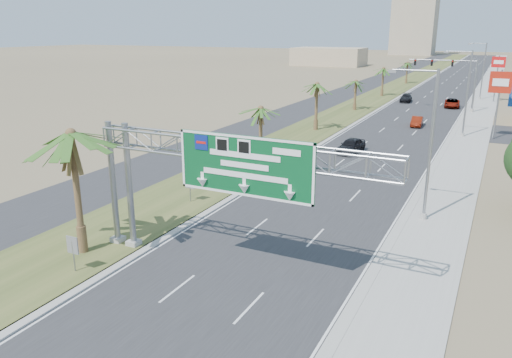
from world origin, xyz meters
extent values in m
cube|color=#28282B|center=(0.00, 110.00, 0.01)|extent=(12.00, 300.00, 0.02)
cube|color=#9E9B93|center=(8.50, 110.00, 0.05)|extent=(4.00, 300.00, 0.10)
cube|color=#3E4C21|center=(-10.00, 110.00, 0.06)|extent=(7.00, 300.00, 0.12)
cube|color=#28282B|center=(-17.00, 110.00, 0.01)|extent=(8.00, 300.00, 0.02)
cylinder|color=gray|center=(-7.20, 10.00, 3.70)|extent=(0.36, 0.36, 7.40)
cylinder|color=gray|center=(-8.40, 10.00, 3.70)|extent=(0.36, 0.36, 7.40)
cube|color=#9E9B93|center=(-7.20, 10.00, 0.20)|extent=(0.70, 0.70, 0.40)
cube|color=#9E9B93|center=(-8.40, 10.00, 0.20)|extent=(0.70, 0.70, 0.40)
cube|color=#084B23|center=(0.50, 9.52, 6.00)|extent=(7.20, 0.12, 3.00)
cube|color=navy|center=(-1.90, 9.44, 6.95)|extent=(0.75, 0.03, 0.75)
cone|color=white|center=(0.50, 9.44, 4.85)|extent=(0.56, 0.56, 0.45)
cylinder|color=brown|center=(-9.20, 8.00, 3.50)|extent=(0.36, 0.36, 7.00)
cylinder|color=brown|center=(-9.20, 8.00, 0.84)|extent=(0.54, 0.54, 1.68)
cylinder|color=brown|center=(-9.50, 32.00, 2.50)|extent=(0.36, 0.36, 5.00)
cylinder|color=brown|center=(-9.50, 32.00, 0.60)|extent=(0.54, 0.54, 1.20)
cylinder|color=brown|center=(-9.50, 48.00, 2.90)|extent=(0.36, 0.36, 5.80)
cylinder|color=brown|center=(-9.50, 48.00, 0.70)|extent=(0.54, 0.54, 1.39)
cylinder|color=brown|center=(-9.50, 66.00, 2.25)|extent=(0.36, 0.36, 4.50)
cylinder|color=brown|center=(-9.50, 66.00, 0.54)|extent=(0.54, 0.54, 1.08)
cylinder|color=brown|center=(-9.50, 85.00, 2.60)|extent=(0.36, 0.36, 5.20)
cylinder|color=brown|center=(-9.50, 85.00, 0.62)|extent=(0.54, 0.54, 1.25)
cylinder|color=brown|center=(-9.50, 110.00, 2.40)|extent=(0.36, 0.36, 4.80)
cylinder|color=brown|center=(-9.50, 110.00, 0.58)|extent=(0.54, 0.54, 1.15)
cylinder|color=gray|center=(7.50, 22.00, 5.00)|extent=(0.20, 0.20, 10.00)
cylinder|color=gray|center=(6.10, 22.00, 9.85)|extent=(2.80, 0.12, 0.12)
cube|color=slate|center=(4.70, 22.00, 9.75)|extent=(0.50, 0.22, 0.18)
cylinder|color=#9E9B93|center=(7.50, 22.00, 0.25)|extent=(0.44, 0.44, 0.50)
cylinder|color=gray|center=(7.50, 52.00, 5.00)|extent=(0.20, 0.20, 10.00)
cylinder|color=gray|center=(6.10, 52.00, 9.85)|extent=(2.80, 0.12, 0.12)
cube|color=slate|center=(4.70, 52.00, 9.75)|extent=(0.50, 0.22, 0.18)
cylinder|color=#9E9B93|center=(7.50, 52.00, 0.25)|extent=(0.44, 0.44, 0.50)
cylinder|color=gray|center=(7.50, 88.00, 5.00)|extent=(0.20, 0.20, 10.00)
cylinder|color=gray|center=(6.10, 88.00, 9.85)|extent=(2.80, 0.12, 0.12)
cube|color=slate|center=(4.70, 88.00, 9.75)|extent=(0.50, 0.22, 0.18)
cylinder|color=#9E9B93|center=(7.50, 88.00, 0.25)|extent=(0.44, 0.44, 0.50)
cylinder|color=gray|center=(7.20, 72.00, 4.00)|extent=(0.28, 0.28, 8.00)
cylinder|color=gray|center=(2.20, 72.00, 7.70)|extent=(10.00, 0.18, 0.18)
cube|color=black|center=(3.70, 71.80, 7.30)|extent=(0.32, 0.18, 0.95)
cube|color=black|center=(0.70, 71.80, 7.30)|extent=(0.32, 0.18, 0.95)
cube|color=black|center=(-1.80, 71.80, 7.30)|extent=(0.32, 0.18, 0.95)
sphere|color=red|center=(3.70, 71.68, 7.60)|extent=(0.22, 0.22, 0.22)
imported|color=black|center=(7.20, 72.00, 7.00)|extent=(0.16, 0.16, 0.60)
cylinder|color=#9E9B93|center=(7.20, 72.00, 0.30)|extent=(0.56, 0.56, 0.60)
cylinder|color=gray|center=(-7.80, 6.00, 0.90)|extent=(0.08, 0.08, 1.80)
cube|color=slate|center=(-7.80, 6.00, 1.60)|extent=(0.75, 0.06, 0.95)
cylinder|color=gray|center=(-8.50, 18.00, 0.90)|extent=(0.08, 0.08, 1.80)
cube|color=slate|center=(-8.50, 18.00, 1.60)|extent=(0.75, 0.06, 0.95)
cube|color=tan|center=(-32.00, 250.00, 17.50)|extent=(20.00, 16.00, 35.00)
cube|color=tan|center=(-45.00, 160.00, 3.00)|extent=(24.00, 14.00, 6.00)
imported|color=black|center=(-2.20, 38.42, 0.75)|extent=(2.35, 4.62, 1.51)
imported|color=maroon|center=(1.50, 56.57, 0.64)|extent=(1.61, 3.95, 1.27)
imported|color=gray|center=(3.94, 75.99, 0.69)|extent=(2.69, 5.14, 1.38)
imported|color=black|center=(-4.01, 79.31, 0.67)|extent=(2.35, 4.80, 1.35)
cylinder|color=gray|center=(10.81, 52.35, 3.98)|extent=(0.20, 0.20, 7.95)
cube|color=#AE1D0D|center=(10.81, 52.35, 6.55)|extent=(2.41, 0.36, 2.40)
cube|color=white|center=(10.81, 52.17, 6.55)|extent=(1.68, 0.08, 0.84)
cylinder|color=gray|center=(9.82, 85.82, 3.98)|extent=(0.20, 0.20, 7.97)
cube|color=red|center=(9.82, 85.82, 6.87)|extent=(2.22, 0.53, 1.80)
cube|color=white|center=(9.82, 85.64, 6.87)|extent=(1.54, 0.20, 0.63)
camera|label=1|loc=(11.28, -11.08, 12.37)|focal=35.00mm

